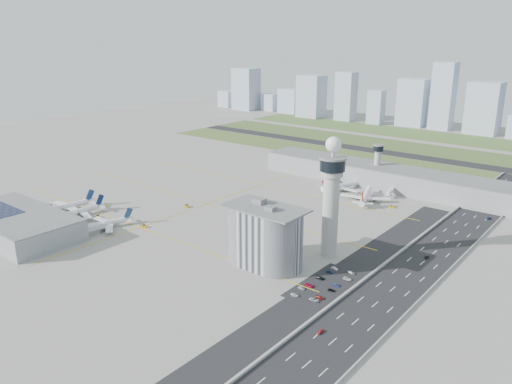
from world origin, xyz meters
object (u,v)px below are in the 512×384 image
Objects in this scene: jet_bridge_near_1 at (55,221)px; jet_bridge_far_0 at (334,179)px; tug_2 at (144,226)px; car_lot_5 at (335,268)px; car_lot_6 at (314,300)px; control_tower at (331,193)px; jet_bridge_near_0 at (30,211)px; car_lot_8 at (331,290)px; car_lot_3 at (320,278)px; tug_4 at (334,195)px; airplane_near_b at (77,209)px; airplane_far_a at (343,183)px; secondary_tower at (377,161)px; car_lot_7 at (320,298)px; tug_0 at (104,205)px; car_lot_4 at (330,272)px; airplane_near_a at (65,203)px; tug_1 at (98,216)px; airplane_far_b at (366,193)px; tug_3 at (187,206)px; car_lot_2 at (309,285)px; car_lot_10 at (347,279)px; car_lot_0 at (295,295)px; airplane_near_c at (103,220)px; car_hw_2 at (489,218)px; car_hw_4 at (492,193)px; car_hw_0 at (320,332)px; tug_5 at (391,207)px; admin_building at (265,236)px; car_hw_1 at (427,257)px; jet_bridge_far_1 at (392,191)px; jet_bridge_near_2 at (82,233)px; car_lot_1 at (301,288)px.

jet_bridge_near_1 is 210.89m from jet_bridge_far_0.
jet_bridge_far_0 is at bearing -48.19° from tug_2.
car_lot_5 is 34.27m from car_lot_6.
jet_bridge_near_0 is at bearing -159.55° from control_tower.
car_lot_3 is at bearing 48.74° from car_lot_8.
airplane_near_b is at bearing 32.89° from tug_4.
airplane_far_a is 2.87× the size of jet_bridge_near_0.
jet_bridge_near_1 is at bearing -118.17° from secondary_tower.
tug_0 is at bearing 81.53° from car_lot_7.
secondary_tower is at bearing 10.04° from car_lot_4.
car_lot_8 is at bearing 102.87° from airplane_near_a.
tug_1 is (27.87, 5.81, -4.77)m from airplane_near_a.
airplane_far_b is 12.08× the size of tug_3.
car_lot_2 is (40.17, -134.84, -5.28)m from airplane_far_b.
jet_bridge_near_1 is 174.16m from car_lot_4.
car_lot_6 is 1.16× the size of car_lot_7.
jet_bridge_far_0 reaches higher than car_lot_2.
tug_4 is at bearing 31.71° from car_lot_10.
car_lot_10 is (168.92, 24.77, -0.28)m from tug_1.
car_lot_8 is (10.53, 14.36, -0.07)m from car_lot_0.
airplane_near_b reaches higher than car_lot_8.
jet_bridge_far_0 is 159.56m from car_lot_5.
airplane_far_b reaches higher than car_lot_2.
car_lot_3 is 21.63m from car_lot_6.
airplane_near_c is at bearing 42.05° from tug_4.
jet_bridge_near_1 is at bearing 53.84° from airplane_near_a.
jet_bridge_near_0 is at bearing 114.54° from car_lot_5.
car_hw_2 is (121.12, -11.17, -2.27)m from jet_bridge_far_0.
car_hw_0 is at bearing -99.88° from car_hw_4.
tug_5 reaches higher than car_hw_2.
jet_bridge_near_1 is (-126.37, -167.42, -3.07)m from airplane_far_b.
tug_4 is at bearing -168.22° from car_hw_2.
jet_bridge_near_1 reaches higher than tug_4.
admin_building is at bearing -123.70° from control_tower.
jet_bridge_near_0 is at bearing -51.24° from airplane_near_b.
airplane_far_a is at bearing 24.82° from car_lot_3.
airplane_near_c is 9.40× the size of car_hw_1.
jet_bridge_far_1 is 3.48× the size of car_lot_7.
car_lot_0 is at bearing 80.21° from tug_0.
airplane_near_c is 60.57m from tug_3.
car_hw_1 is (159.73, 22.76, -0.38)m from tug_3.
admin_building is 170.00m from jet_bridge_near_0.
car_lot_4 is (0.08, 30.13, -0.07)m from car_lot_0.
car_lot_5 is (81.51, -137.15, -2.24)m from jet_bridge_far_0.
jet_bridge_near_2 is (30.00, 0.00, 0.00)m from jet_bridge_near_1.
jet_bridge_far_0 is 4.11× the size of tug_0.
control_tower reaches higher than car_lot_1.
admin_building reaches higher than tug_5.
airplane_near_a is 195.49m from car_lot_6.
secondary_tower is 0.82× the size of airplane_near_b.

